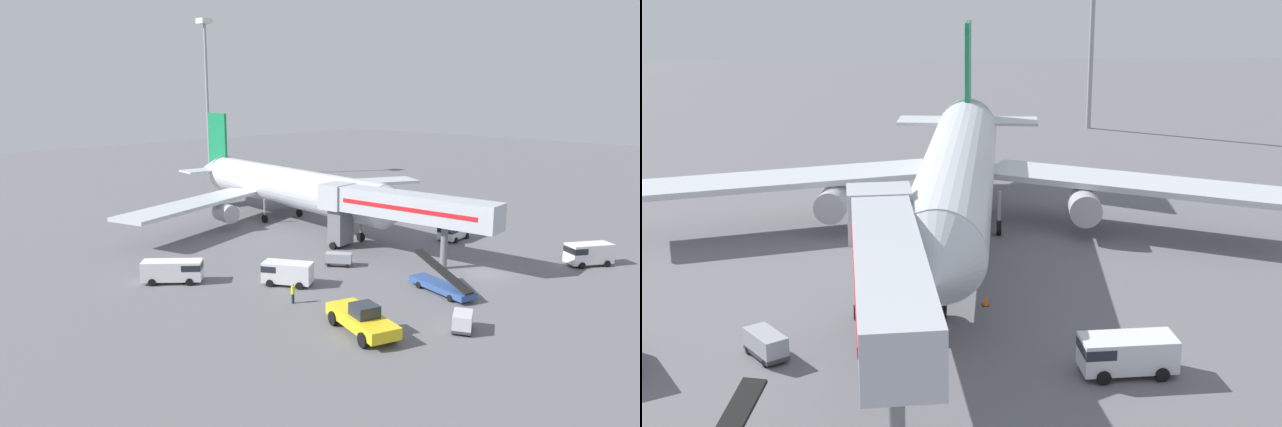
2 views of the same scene
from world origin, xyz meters
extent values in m
cylinder|color=silver|center=(1.95, 29.95, 4.76)|extent=(7.75, 34.63, 5.11)
cone|color=silver|center=(0.47, 10.81, 4.76)|extent=(5.30, 4.44, 5.00)
cone|color=silver|center=(3.53, 50.22, 5.14)|extent=(5.33, 6.68, 4.85)
cube|color=#147A47|center=(3.41, 48.64, 9.87)|extent=(0.74, 4.98, 8.17)
cube|color=silver|center=(6.43, 47.95, 5.40)|extent=(6.39, 4.08, 0.24)
cube|color=silver|center=(0.32, 48.43, 5.40)|extent=(6.39, 4.08, 0.24)
cube|color=silver|center=(15.00, 32.27, 3.61)|extent=(22.44, 14.51, 0.44)
cube|color=silver|center=(-10.58, 34.26, 3.61)|extent=(23.04, 11.55, 0.44)
cylinder|color=#A8A8AD|center=(11.07, 31.21, 2.19)|extent=(2.51, 3.14, 2.29)
cylinder|color=#A8A8AD|center=(-6.85, 32.60, 2.19)|extent=(2.51, 3.14, 2.29)
cylinder|color=gray|center=(0.92, 16.60, 1.89)|extent=(0.28, 0.28, 2.68)
cylinder|color=black|center=(0.92, 16.60, 0.55)|extent=(0.43, 1.12, 1.10)
cylinder|color=gray|center=(5.04, 31.77, 1.89)|extent=(0.28, 0.28, 2.68)
cylinder|color=black|center=(5.04, 31.77, 0.55)|extent=(0.43, 1.12, 1.10)
cylinder|color=gray|center=(-0.81, 32.23, 1.89)|extent=(0.28, 0.28, 2.68)
cylinder|color=black|center=(-0.81, 32.23, 0.55)|extent=(0.43, 1.12, 1.10)
cube|color=#B2B7C1|center=(-1.48, 7.48, 5.81)|extent=(4.91, 18.73, 2.70)
cube|color=red|center=(-2.99, 7.33, 5.81)|extent=(1.66, 15.48, 0.44)
cube|color=#B2B7C1|center=(-2.50, 17.29, 5.81)|extent=(3.72, 3.14, 2.84)
cube|color=#232833|center=(-2.64, 18.58, 6.06)|extent=(3.31, 0.58, 0.90)
cube|color=slate|center=(-2.44, 16.70, 2.43)|extent=(2.72, 2.06, 4.06)
cylinder|color=black|center=(-3.86, 16.55, 0.40)|extent=(0.38, 0.83, 0.80)
cylinder|color=black|center=(-1.02, 16.84, 0.40)|extent=(0.38, 0.83, 0.80)
cylinder|color=slate|center=(-1.09, 3.80, 2.23)|extent=(0.70, 0.70, 4.46)
cube|color=silver|center=(9.62, 9.51, 1.08)|extent=(4.69, 2.38, 1.58)
cube|color=#1E232D|center=(8.09, 9.38, 1.43)|extent=(1.62, 2.15, 0.51)
cylinder|color=black|center=(8.30, 8.43, 0.34)|extent=(0.71, 0.42, 0.68)
cylinder|color=black|center=(8.14, 10.35, 0.34)|extent=(0.71, 0.42, 0.68)
cylinder|color=black|center=(11.10, 8.67, 0.34)|extent=(0.71, 0.42, 0.68)
cylinder|color=black|center=(10.94, 10.59, 0.34)|extent=(0.71, 0.42, 0.68)
cube|color=#38383D|center=(-7.91, 11.75, 0.29)|extent=(2.55, 2.85, 0.22)
cube|color=#999EA5|center=(-7.91, 11.75, 0.87)|extent=(2.55, 2.85, 0.93)
cylinder|color=black|center=(-8.91, 12.16, 0.18)|extent=(0.31, 0.36, 0.36)
cylinder|color=black|center=(-8.01, 12.83, 0.18)|extent=(0.31, 0.36, 0.36)
cylinder|color=black|center=(-7.81, 10.67, 0.18)|extent=(0.31, 0.36, 0.36)
cylinder|color=black|center=(-6.91, 11.34, 0.18)|extent=(0.31, 0.36, 0.36)
cube|color=black|center=(3.35, 18.30, 0.01)|extent=(0.42, 0.42, 0.03)
cone|color=orange|center=(3.35, 18.30, 0.33)|extent=(0.36, 0.36, 0.62)
camera|label=1|loc=(-49.60, -27.91, 17.68)|focal=33.11mm
camera|label=2|loc=(0.64, -28.68, 18.98)|focal=49.57mm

